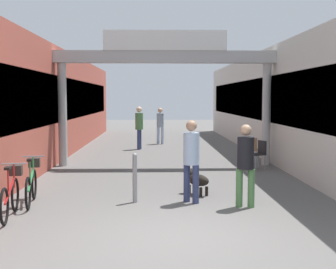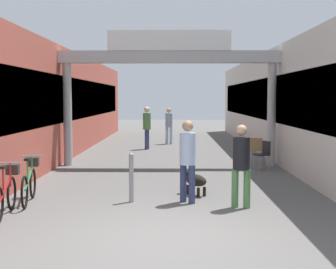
# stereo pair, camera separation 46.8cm
# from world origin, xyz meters

# --- Properties ---
(ground_plane) EXTENTS (80.00, 80.00, 0.00)m
(ground_plane) POSITION_xyz_m (0.00, 0.00, 0.00)
(ground_plane) COLOR #605E5B
(storefront_left) EXTENTS (3.00, 26.00, 3.97)m
(storefront_left) POSITION_xyz_m (-5.09, 11.00, 1.98)
(storefront_left) COLOR #B25142
(storefront_left) RESTS_ON ground_plane
(storefront_right) EXTENTS (3.00, 26.00, 3.97)m
(storefront_right) POSITION_xyz_m (5.09, 11.00, 1.98)
(storefront_right) COLOR beige
(storefront_right) RESTS_ON ground_plane
(arcade_sign_gateway) EXTENTS (7.40, 0.47, 4.39)m
(arcade_sign_gateway) POSITION_xyz_m (0.00, 7.92, 3.13)
(arcade_sign_gateway) COLOR #B2B2B2
(arcade_sign_gateway) RESTS_ON ground_plane
(pedestrian_with_dog) EXTENTS (0.48, 0.48, 1.76)m
(pedestrian_with_dog) POSITION_xyz_m (0.44, 2.43, 1.01)
(pedestrian_with_dog) COLOR navy
(pedestrian_with_dog) RESTS_ON ground_plane
(pedestrian_companion) EXTENTS (0.40, 0.40, 1.69)m
(pedestrian_companion) POSITION_xyz_m (1.51, 1.98, 0.97)
(pedestrian_companion) COLOR #4C7F47
(pedestrian_companion) RESTS_ON ground_plane
(pedestrian_carrying_crate) EXTENTS (0.39, 0.40, 1.85)m
(pedestrian_carrying_crate) POSITION_xyz_m (-1.01, 12.77, 1.07)
(pedestrian_carrying_crate) COLOR navy
(pedestrian_carrying_crate) RESTS_ON ground_plane
(pedestrian_elderly_walking) EXTENTS (0.47, 0.47, 1.74)m
(pedestrian_elderly_walking) POSITION_xyz_m (-0.08, 15.10, 1.00)
(pedestrian_elderly_walking) COLOR #A5BFE0
(pedestrian_elderly_walking) RESTS_ON ground_plane
(dog_on_leash) EXTENTS (0.65, 0.76, 0.56)m
(dog_on_leash) POSITION_xyz_m (0.62, 3.25, 0.35)
(dog_on_leash) COLOR black
(dog_on_leash) RESTS_ON ground_plane
(bicycle_red_nearest) EXTENTS (0.46, 1.69, 0.98)m
(bicycle_red_nearest) POSITION_xyz_m (-3.04, 1.35, 0.44)
(bicycle_red_nearest) COLOR black
(bicycle_red_nearest) RESTS_ON ground_plane
(bicycle_green_second) EXTENTS (0.46, 1.68, 0.98)m
(bicycle_green_second) POSITION_xyz_m (-2.94, 2.47, 0.44)
(bicycle_green_second) COLOR black
(bicycle_green_second) RESTS_ON ground_plane
(bollard_post_metal) EXTENTS (0.10, 0.10, 1.06)m
(bollard_post_metal) POSITION_xyz_m (-0.76, 2.48, 0.54)
(bollard_post_metal) COLOR gray
(bollard_post_metal) RESTS_ON ground_plane
(cafe_chair_black_nearer) EXTENTS (0.52, 0.52, 0.89)m
(cafe_chair_black_nearer) POSITION_xyz_m (2.94, 7.07, 0.54)
(cafe_chair_black_nearer) COLOR gray
(cafe_chair_black_nearer) RESTS_ON ground_plane
(cafe_chair_wood_farther) EXTENTS (0.53, 0.53, 0.89)m
(cafe_chair_wood_farther) POSITION_xyz_m (2.94, 8.26, 0.54)
(cafe_chair_wood_farther) COLOR gray
(cafe_chair_wood_farther) RESTS_ON ground_plane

